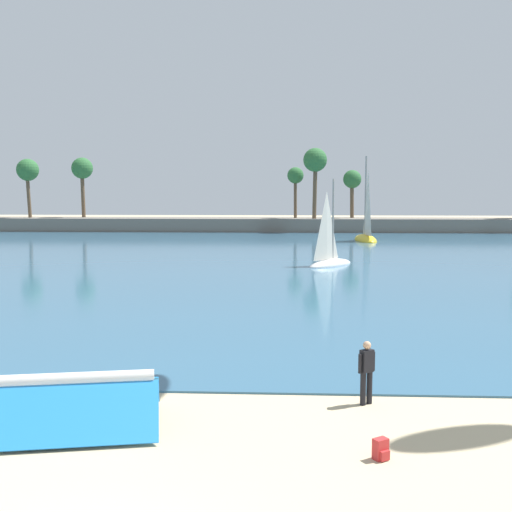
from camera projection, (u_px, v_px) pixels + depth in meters
The scene contains 7 objects.
sea at pixel (260, 239), 70.55m from camera, with size 220.00×107.34×0.06m, color #33607F.
palm_headland at pixel (260, 215), 83.93m from camera, with size 101.71×6.11×10.90m.
folded_kite at pixel (67, 392), 14.62m from camera, with size 4.65×3.51×1.25m.
person_at_waterline at pixel (367, 370), 16.26m from camera, with size 0.46×0.36×1.67m.
backpack_by_trailer at pixel (381, 450), 12.98m from camera, with size 0.37×0.37×0.44m.
sailboat_near_shore at pixel (366, 233), 68.15m from camera, with size 2.55×6.87×9.75m.
sailboat_mid_bay at pixel (330, 257), 45.84m from camera, with size 4.06×4.43×6.72m.
Camera 1 is at (3.06, -7.87, 5.53)m, focal length 44.33 mm.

